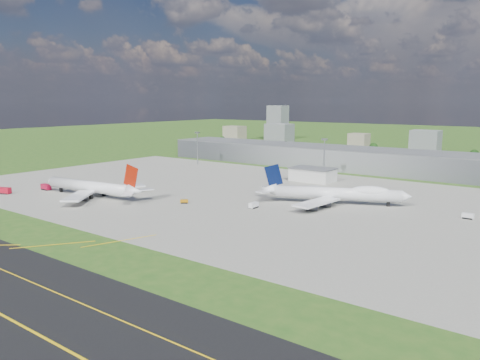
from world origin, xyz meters
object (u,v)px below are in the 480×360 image
Objects in this scene: airliner_blue_quad at (337,194)px; tug_yellow at (184,202)px; airliner_red_twin at (93,187)px; van_white_far at (468,216)px; crash_tender at (46,187)px; fire_truck at (4,191)px; van_white_near at (254,205)px.

airliner_blue_quad is 74.73m from tug_yellow.
van_white_far is (167.62, 66.96, -3.86)m from airliner_red_twin.
airliner_red_twin is at bearing -174.62° from airliner_blue_quad.
airliner_red_twin is at bearing 5.29° from crash_tender.
fire_truck is at bearing -153.93° from van_white_far.
airliner_red_twin is at bearing 7.58° from fire_truck.
tug_yellow is 128.36m from van_white_far.
van_white_far is at bearing -17.39° from tug_yellow.
van_white_far is at bearing -65.55° from van_white_near.
tug_yellow is at bearing -167.03° from airliner_red_twin.
van_white_near is 93.08m from van_white_far.
airliner_blue_quad is at bearing -170.70° from van_white_far.
van_white_near is (128.13, 53.17, -0.40)m from fire_truck.
airliner_red_twin is at bearing 158.72° from tug_yellow.
airliner_blue_quad is 15.90× the size of tug_yellow.
tug_yellow is 0.81× the size of van_white_near.
van_white_near is (120.10, 33.22, -0.32)m from crash_tender.
van_white_far is (118.24, 49.95, 0.28)m from tug_yellow.
airliner_blue_quad reaches higher than crash_tender.
van_white_near is at bearing 2.18° from fire_truck.
airliner_blue_quad is at bearing 8.21° from fire_truck.
van_white_far is at bearing -164.26° from airliner_red_twin.
fire_truck is 103.42m from tug_yellow.
airliner_red_twin is 16.23× the size of tug_yellow.
airliner_red_twin reaches higher than airliner_blue_quad.
airliner_red_twin is 51.62m from fire_truck.
van_white_near is 1.09× the size of van_white_far.
airliner_red_twin is 125.53m from airliner_blue_quad.
tug_yellow is at bearing 3.08° from fire_truck.
van_white_near is at bearing -153.03° from van_white_far.
tug_yellow is (49.38, 17.01, -4.14)m from airliner_red_twin.
van_white_far is (205.10, 71.15, -0.42)m from crash_tender.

